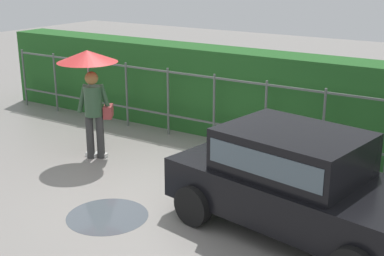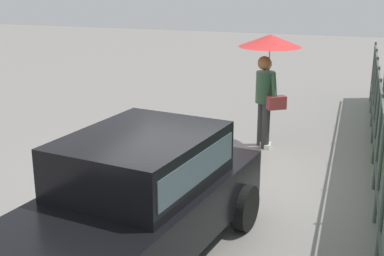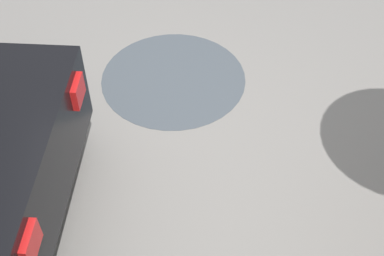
# 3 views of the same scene
# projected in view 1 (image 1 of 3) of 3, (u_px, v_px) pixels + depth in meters

# --- Properties ---
(ground_plane) EXTENTS (40.00, 40.00, 0.00)m
(ground_plane) POSITION_uv_depth(u_px,v_px,m) (153.00, 194.00, 8.71)
(ground_plane) COLOR gray
(car) EXTENTS (3.93, 2.35, 1.48)m
(car) POSITION_uv_depth(u_px,v_px,m) (297.00, 179.00, 7.28)
(car) COLOR black
(car) RESTS_ON ground
(pedestrian) EXTENTS (1.15, 1.15, 2.10)m
(pedestrian) POSITION_uv_depth(u_px,v_px,m) (90.00, 75.00, 9.92)
(pedestrian) COLOR #333333
(pedestrian) RESTS_ON ground
(fence_section) EXTENTS (11.77, 0.05, 1.50)m
(fence_section) POSITION_uv_depth(u_px,v_px,m) (214.00, 106.00, 10.90)
(fence_section) COLOR #59605B
(fence_section) RESTS_ON ground
(hedge_row) EXTENTS (12.72, 0.90, 1.90)m
(hedge_row) POSITION_uv_depth(u_px,v_px,m) (231.00, 93.00, 11.45)
(hedge_row) COLOR #235B23
(hedge_row) RESTS_ON ground
(puddle_near) EXTENTS (1.24, 1.24, 0.00)m
(puddle_near) POSITION_uv_depth(u_px,v_px,m) (107.00, 216.00, 7.95)
(puddle_near) COLOR #4C545B
(puddle_near) RESTS_ON ground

